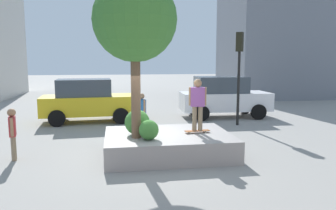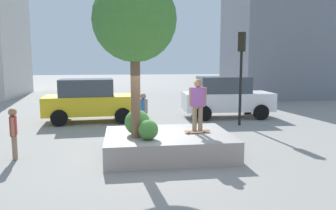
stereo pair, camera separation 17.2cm
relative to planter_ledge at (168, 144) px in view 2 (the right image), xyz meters
The scene contains 13 objects.
ground_plane 0.60m from the planter_ledge, behind, with size 120.00×120.00×0.00m, color gray.
planter_ledge is the anchor object (origin of this frame).
plaza_tree 3.87m from the planter_ledge, 159.05° to the right, with size 2.40×2.40×4.62m.
boxwood_shrub 1.20m from the planter_ledge, behind, with size 0.77×0.77×0.77m, color #3D7A33.
hedge_clump 1.15m from the planter_ledge, 133.94° to the right, with size 0.57×0.57×0.57m, color #3D7A33.
skateboard 1.01m from the planter_ledge, ahead, with size 0.82×0.30×0.07m.
skateboarder 1.63m from the planter_ledge, ahead, with size 0.54×0.26×1.62m.
sedan_parked 6.79m from the planter_ledge, 115.45° to the left, with size 4.54×2.29×2.06m.
police_car 7.49m from the planter_ledge, 57.93° to the left, with size 4.61×2.25×2.11m.
traffic_light_corner 6.25m from the planter_ledge, 46.82° to the left, with size 0.37×0.37×4.18m.
bystander_watching 4.64m from the planter_ledge, behind, with size 0.26×0.51×1.55m.
passerby_with_bag 3.73m from the planter_ledge, 98.11° to the left, with size 0.34×0.49×1.58m.
brick_midrise 20.53m from the planter_ledge, 53.36° to the left, with size 8.10×6.70×14.80m, color slate.
Camera 2 is at (-0.94, -9.85, 2.93)m, focal length 34.92 mm.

